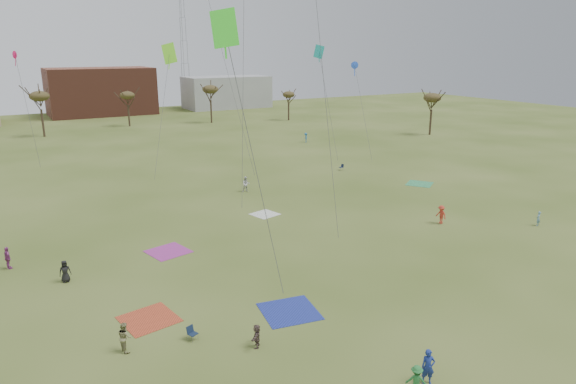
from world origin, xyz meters
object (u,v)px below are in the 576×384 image
flyer_near_right (428,367)px  radio_tower (183,40)px  camp_chair_right (341,168)px  flyer_near_center (416,380)px  camp_chair_left (193,336)px

flyer_near_right → radio_tower: radio_tower is taller
camp_chair_right → flyer_near_center: bearing=-36.4°
flyer_near_center → radio_tower: (33.47, 131.99, 18.39)m
flyer_near_right → camp_chair_right: bearing=91.6°
camp_chair_right → camp_chair_left: bearing=-51.7°
flyer_near_right → camp_chair_left: bearing=164.6°
flyer_near_center → camp_chair_right: (25.58, 42.22, -0.56)m
flyer_near_center → camp_chair_right: flyer_near_center is taller
flyer_near_center → flyer_near_right: bearing=-119.1°
flyer_near_right → camp_chair_left: 13.60m
camp_chair_right → radio_tower: bearing=169.8°
camp_chair_left → camp_chair_right: 46.31m
flyer_near_right → camp_chair_right: size_ratio=2.21×
flyer_near_center → flyer_near_right: (1.17, 0.40, 0.14)m
flyer_near_right → camp_chair_right: 48.42m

